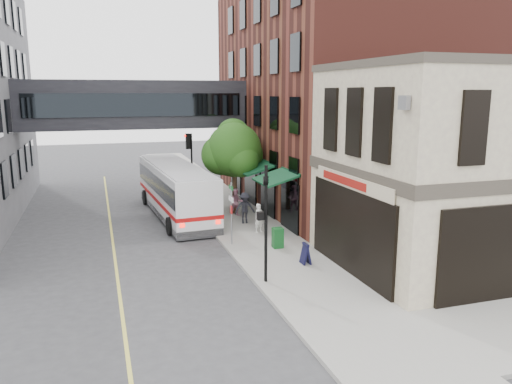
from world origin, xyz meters
TOP-DOWN VIEW (x-y plane):
  - ground at (0.00, 0.00)m, footprint 120.00×120.00m
  - sidewalk_main at (2.00, 14.00)m, footprint 4.00×60.00m
  - corner_building at (8.97, 2.00)m, footprint 10.19×8.12m
  - brick_building at (9.98, 15.00)m, footprint 13.76×18.00m
  - skyway_bridge at (-3.00, 18.00)m, footprint 14.00×3.18m
  - traffic_signal_near at (0.37, 2.00)m, footprint 0.44×0.22m
  - traffic_signal_far at (0.26, 17.00)m, footprint 0.53×0.28m
  - street_sign_pole at (0.39, 7.00)m, footprint 0.08×0.75m
  - street_tree at (2.19, 13.22)m, footprint 3.80×3.20m
  - lane_marking at (-5.00, 10.00)m, footprint 0.12×40.00m
  - bus at (-1.17, 14.06)m, footprint 3.27×11.27m
  - pedestrian_a at (2.28, 8.55)m, footprint 0.65×0.54m
  - pedestrian_b at (2.10, 12.28)m, footprint 0.83×0.67m
  - pedestrian_c at (2.10, 10.56)m, footprint 1.18×0.77m
  - newspaper_box at (2.30, 5.83)m, footprint 0.47×0.42m
  - sandwich_board at (2.65, 3.39)m, footprint 0.32×0.50m

SIDE VIEW (x-z plane):
  - ground at x=0.00m, z-range 0.00..0.00m
  - lane_marking at x=-5.00m, z-range 0.00..0.01m
  - sidewalk_main at x=2.00m, z-range 0.00..0.15m
  - sandwich_board at x=2.65m, z-range 0.15..1.04m
  - newspaper_box at x=2.30m, z-range 0.15..1.10m
  - pedestrian_a at x=2.28m, z-range 0.15..1.66m
  - pedestrian_b at x=2.10m, z-range 0.15..1.78m
  - pedestrian_c at x=2.10m, z-range 0.15..1.87m
  - bus at x=-1.17m, z-range 0.18..3.18m
  - street_sign_pole at x=0.39m, z-range 0.43..3.43m
  - traffic_signal_near at x=0.37m, z-range 0.68..5.28m
  - traffic_signal_far at x=0.26m, z-range 1.09..5.59m
  - street_tree at x=2.19m, z-range 1.11..6.71m
  - corner_building at x=8.97m, z-range -0.01..8.44m
  - skyway_bridge at x=-3.00m, z-range 5.00..8.00m
  - brick_building at x=9.98m, z-range -0.01..13.99m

